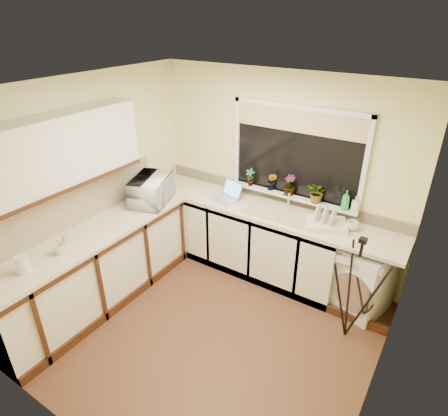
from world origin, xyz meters
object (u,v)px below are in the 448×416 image
plant_d (317,193)px  soap_bottle_green (346,200)px  glass_jug (23,264)px  plant_c (290,185)px  washing_machine (361,277)px  dish_rack (326,224)px  cup_back (352,226)px  kettle (153,197)px  soap_bottle_clear (355,204)px  plant_b (272,181)px  cup_left (59,249)px  tripod (353,290)px  microwave (152,190)px  steel_jar (66,240)px  plant_a (250,177)px  laptop (228,194)px

plant_d → soap_bottle_green: 0.32m
glass_jug → plant_c: size_ratio=0.68×
washing_machine → plant_c: plant_c is taller
dish_rack → cup_back: (0.25, 0.09, 0.02)m
kettle → soap_bottle_clear: bearing=22.3°
dish_rack → soap_bottle_clear: bearing=24.0°
plant_b → cup_left: plant_b is taller
washing_machine → tripod: 0.54m
kettle → dish_rack: size_ratio=0.56×
cup_back → microwave: bearing=-163.8°
washing_machine → soap_bottle_clear: 0.81m
tripod → cup_back: 0.72m
tripod → microwave: bearing=-175.4°
plant_c → cup_left: size_ratio=2.31×
steel_jar → soap_bottle_clear: soap_bottle_clear is taller
plant_c → cup_back: (0.81, -0.15, -0.22)m
plant_a → plant_c: plant_c is taller
kettle → plant_c: bearing=32.7°
kettle → plant_d: plant_d is taller
kettle → microwave: 0.11m
soap_bottle_clear → glass_jug: bearing=-131.6°
plant_b → dish_rack: bearing=-17.2°
tripod → plant_a: plant_a is taller
soap_bottle_green → cup_back: soap_bottle_green is taller
laptop → cup_back: size_ratio=2.79×
plant_a → microwave: bearing=-139.7°
washing_machine → kettle: 2.54m
plant_b → plant_c: plant_c is taller
cup_left → cup_back: bearing=41.6°
laptop → steel_jar: size_ratio=3.58×
plant_d → plant_b: bearing=177.3°
soap_bottle_green → glass_jug: bearing=-130.5°
laptop → plant_d: bearing=25.6°
dish_rack → tripod: (0.49, -0.48, -0.35)m
cup_left → microwave: bearing=90.5°
microwave → plant_d: size_ratio=2.42×
plant_a → cup_left: (-0.91, -2.11, -0.21)m
glass_jug → plant_c: plant_c is taller
plant_d → plant_c: bearing=176.7°
cup_left → kettle: bearing=87.1°
tripod → cup_left: size_ratio=10.74×
kettle → tripod: 2.45m
tripod → cup_back: bearing=115.2°
dish_rack → plant_d: size_ratio=1.74×
laptop → tripod: 1.87m
tripod → laptop: bearing=166.8°
plant_a → plant_b: plant_b is taller
microwave → plant_b: size_ratio=2.62×
plant_a → cup_back: size_ratio=1.70×
dish_rack → plant_c: 0.65m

